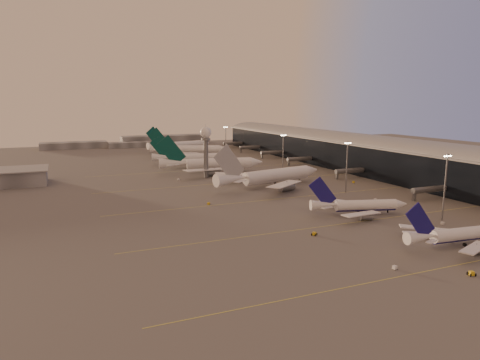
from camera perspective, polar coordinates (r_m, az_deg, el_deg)
name	(u,v)px	position (r m, az deg, el deg)	size (l,w,h in m)	color
ground	(309,239)	(141.27, 9.25, -7.74)	(700.00, 700.00, 0.00)	#4F4C4C
taxiway_markings	(300,196)	(202.52, 8.04, -2.15)	(180.00, 185.25, 0.02)	#D3CB4A
terminal	(362,154)	(288.86, 15.90, 3.42)	(57.00, 362.00, 23.04)	black
radar_tower	(206,142)	(246.76, -4.58, 5.09)	(6.40, 6.40, 31.10)	slate
mast_a	(445,184)	(175.21, 25.68, -0.47)	(3.60, 0.56, 25.00)	slate
mast_b	(347,165)	(213.08, 14.06, 2.02)	(3.60, 0.56, 25.00)	slate
mast_c	(283,153)	(256.30, 5.77, 3.65)	(3.60, 0.56, 25.00)	slate
mast_d	(226,140)	(336.87, -1.91, 5.30)	(3.60, 0.56, 25.00)	slate
distant_horizon	(140,141)	(446.51, -13.22, 5.02)	(165.00, 37.50, 9.00)	slate
narrowbody_near	(457,237)	(147.58, 26.99, -6.75)	(38.30, 30.46, 14.97)	white
narrowbody_mid	(359,207)	(173.31, 15.57, -3.50)	(38.90, 30.59, 15.61)	white
widebody_white	(271,179)	(222.83, 4.15, 0.17)	(67.34, 53.40, 24.00)	white
greentail_a	(212,166)	(266.73, -3.70, 1.88)	(65.32, 52.26, 23.97)	white
greentail_b	(193,159)	(302.29, -6.32, 2.74)	(56.20, 44.89, 20.72)	white
greentail_c	(190,151)	(348.65, -6.69, 3.83)	(62.19, 49.38, 23.50)	white
greentail_d	(180,147)	(386.57, -7.99, 4.43)	(62.10, 49.53, 23.01)	white
gsv_truck_a	(396,265)	(122.30, 20.07, -10.63)	(5.52, 2.73, 2.13)	white
gsv_tug_near	(472,274)	(126.07, 28.48, -10.91)	(3.13, 4.17, 1.06)	yellow
gsv_catering_a	(443,219)	(170.89, 25.45, -4.76)	(5.02, 2.83, 3.90)	white
gsv_tug_mid	(314,234)	(144.78, 9.87, -7.09)	(3.75, 4.17, 1.02)	yellow
gsv_truck_b	(376,198)	(199.94, 17.73, -2.36)	(6.17, 4.14, 2.35)	white
gsv_truck_c	(209,202)	(184.73, -4.13, -2.98)	(5.07, 3.91, 1.96)	yellow
gsv_catering_b	(354,179)	(240.70, 14.96, 0.10)	(5.49, 3.77, 4.13)	yellow
gsv_tug_far	(244,181)	(234.68, 0.56, -0.19)	(3.02, 3.94, 1.00)	white
gsv_truck_d	(178,178)	(243.01, -8.24, 0.20)	(3.63, 5.61, 2.13)	white
gsv_tug_hangar	(250,163)	(304.04, 1.37, 2.23)	(3.67, 3.32, 0.90)	#5C5E61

